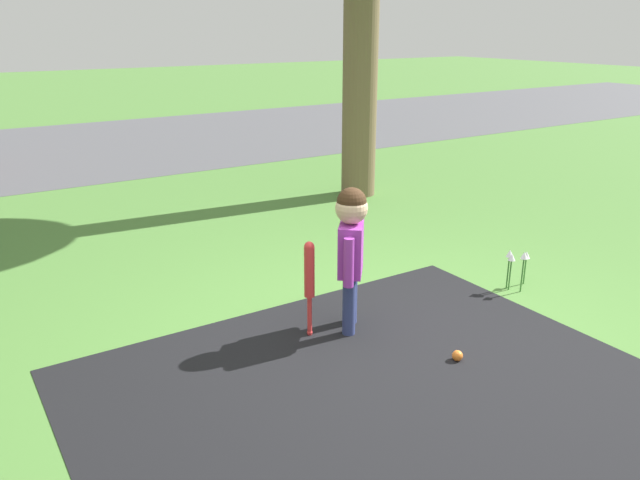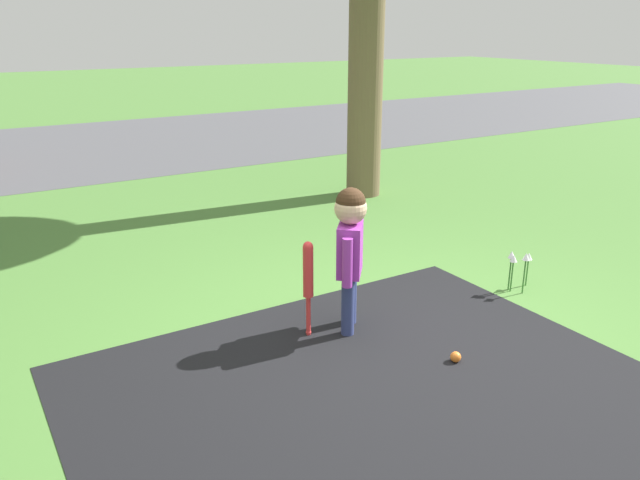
{
  "view_description": "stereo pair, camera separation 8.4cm",
  "coord_description": "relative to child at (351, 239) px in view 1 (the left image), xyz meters",
  "views": [
    {
      "loc": [
        -2.51,
        -2.93,
        2.1
      ],
      "look_at": [
        -0.12,
        0.79,
        0.56
      ],
      "focal_mm": 35.0,
      "sensor_mm": 36.0,
      "label": 1
    },
    {
      "loc": [
        -2.44,
        -2.98,
        2.1
      ],
      "look_at": [
        -0.12,
        0.79,
        0.56
      ],
      "focal_mm": 35.0,
      "sensor_mm": 36.0,
      "label": 2
    }
  ],
  "objects": [
    {
      "name": "child",
      "position": [
        0.0,
        0.0,
        0.0
      ],
      "size": [
        0.31,
        0.35,
        1.05
      ],
      "rotation": [
        0.0,
        0.0,
        0.88
      ],
      "color": "navy",
      "rests_on": "ground"
    },
    {
      "name": "flower_bed",
      "position": [
        1.58,
        -0.16,
        -0.41
      ],
      "size": [
        0.26,
        0.17,
        0.35
      ],
      "color": "#38702D",
      "rests_on": "ground"
    },
    {
      "name": "street_strip",
      "position": [
        0.12,
        8.41,
        -0.68
      ],
      "size": [
        40.0,
        6.0,
        0.01
      ],
      "color": "#4C4C51",
      "rests_on": "ground"
    },
    {
      "name": "ground_plane",
      "position": [
        0.12,
        -0.39,
        -0.68
      ],
      "size": [
        60.0,
        60.0,
        0.0
      ],
      "primitive_type": "plane",
      "color": "#477533"
    },
    {
      "name": "sports_ball",
      "position": [
        0.33,
        -0.76,
        -0.65
      ],
      "size": [
        0.07,
        0.07,
        0.07
      ],
      "color": "orange",
      "rests_on": "ground"
    },
    {
      "name": "baseball_bat",
      "position": [
        -0.3,
        0.06,
        -0.23
      ],
      "size": [
        0.07,
        0.07,
        0.71
      ],
      "color": "red",
      "rests_on": "ground"
    }
  ]
}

